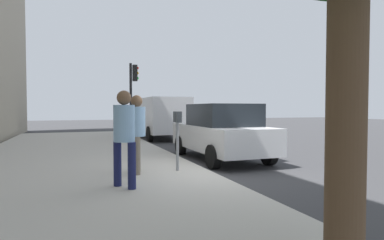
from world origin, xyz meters
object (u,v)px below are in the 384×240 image
Objects in this scene: pedestrian_at_meter at (137,127)px; traffic_signal at (133,88)px; pedestrian_bystander at (124,130)px; parked_sedan_near at (221,132)px; parked_van_far at (160,115)px; parking_meter at (177,128)px.

traffic_signal is (7.85, -1.25, 1.37)m from pedestrian_at_meter.
traffic_signal reaches higher than pedestrian_bystander.
pedestrian_at_meter is at bearing 122.63° from parked_sedan_near.
parked_van_far is 1.45× the size of traffic_signal.
parked_sedan_near is 7.75m from parked_van_far.
parking_meter is 8.01m from traffic_signal.
parked_sedan_near is at bearing 8.85° from pedestrian_bystander.
pedestrian_at_meter is at bearing 88.21° from parking_meter.
parking_meter is at bearing 7.09° from pedestrian_bystander.
parked_sedan_near is 6.40m from traffic_signal.
pedestrian_bystander is at bearing 132.42° from parked_sedan_near.
parked_sedan_near is at bearing 44.31° from pedestrian_at_meter.
pedestrian_at_meter is at bearing 170.94° from traffic_signal.
pedestrian_bystander is at bearing 162.27° from parked_van_far.
parked_sedan_near reaches higher than parking_meter.
parked_van_far reaches higher than parking_meter.
parked_van_far is 2.88m from traffic_signal.
pedestrian_at_meter is at bearing 162.60° from parked_van_far.
parked_sedan_near is (3.20, -3.50, -0.33)m from pedestrian_bystander.
parked_sedan_near is at bearing -163.21° from traffic_signal.
pedestrian_bystander is 0.41× the size of parked_sedan_near.
pedestrian_at_meter is 8.07m from traffic_signal.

